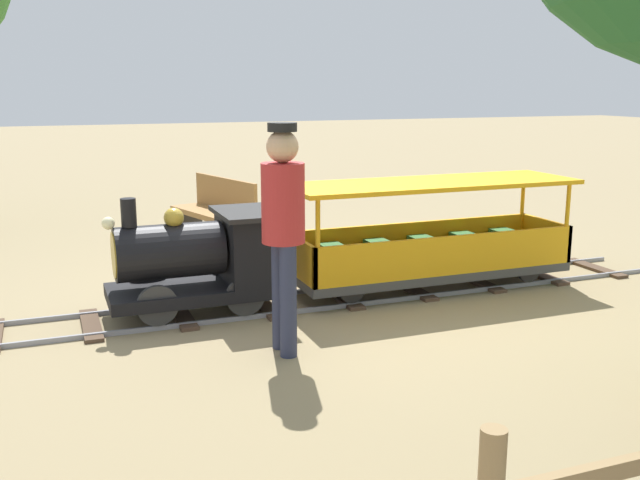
{
  "coord_description": "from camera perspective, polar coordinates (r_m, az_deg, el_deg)",
  "views": [
    {
      "loc": [
        -5.65,
        2.45,
        1.87
      ],
      "look_at": [
        0.0,
        0.27,
        0.55
      ],
      "focal_mm": 40.23,
      "sensor_mm": 36.0,
      "label": 1
    }
  ],
  "objects": [
    {
      "name": "ground_plane",
      "position": [
        6.44,
        2.24,
        -4.6
      ],
      "size": [
        60.0,
        60.0,
        0.0
      ],
      "primitive_type": "plane",
      "color": "#8C7A56"
    },
    {
      "name": "track",
      "position": [
        6.41,
        1.67,
        -4.53
      ],
      "size": [
        0.78,
        6.4,
        0.04
      ],
      "color": "gray",
      "rests_on": "ground_plane"
    },
    {
      "name": "locomotive",
      "position": [
        5.94,
        -9.02,
        -1.39
      ],
      "size": [
        0.74,
        1.44,
        0.97
      ],
      "color": "black",
      "rests_on": "ground_plane"
    },
    {
      "name": "passenger_car",
      "position": [
        6.7,
        8.81,
        -0.37
      ],
      "size": [
        0.84,
        2.7,
        0.97
      ],
      "color": "#3F3F3F",
      "rests_on": "ground_plane"
    },
    {
      "name": "conductor_person",
      "position": [
        4.93,
        -2.94,
        1.58
      ],
      "size": [
        0.3,
        0.3,
        1.62
      ],
      "color": "#282D47",
      "rests_on": "ground_plane"
    },
    {
      "name": "park_bench",
      "position": [
        8.31,
        -8.27,
        2.08
      ],
      "size": [
        1.36,
        0.76,
        0.82
      ],
      "color": "olive",
      "rests_on": "ground_plane"
    }
  ]
}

